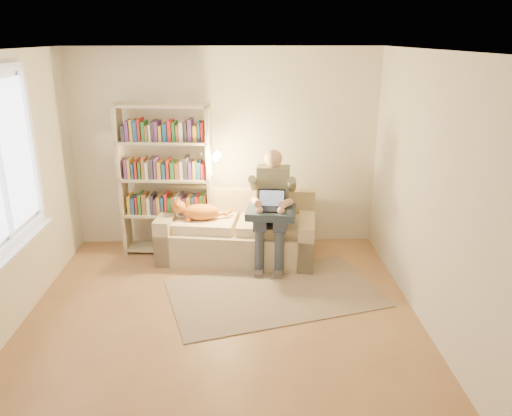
{
  "coord_description": "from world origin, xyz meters",
  "views": [
    {
      "loc": [
        0.22,
        -4.23,
        2.72
      ],
      "look_at": [
        0.37,
        1.0,
        0.91
      ],
      "focal_mm": 35.0,
      "sensor_mm": 36.0,
      "label": 1
    }
  ],
  "objects_px": {
    "cat": "(199,211)",
    "laptop": "(271,204)",
    "sofa": "(238,234)",
    "person": "(272,202)",
    "bookshelf": "(166,173)"
  },
  "relations": [
    {
      "from": "cat",
      "to": "laptop",
      "type": "bearing_deg",
      "value": -9.43
    },
    {
      "from": "sofa",
      "to": "laptop",
      "type": "height_order",
      "value": "laptop"
    },
    {
      "from": "person",
      "to": "cat",
      "type": "relative_size",
      "value": 2.07
    },
    {
      "from": "sofa",
      "to": "cat",
      "type": "distance_m",
      "value": 0.59
    },
    {
      "from": "person",
      "to": "laptop",
      "type": "bearing_deg",
      "value": -92.61
    },
    {
      "from": "sofa",
      "to": "bookshelf",
      "type": "bearing_deg",
      "value": 178.0
    },
    {
      "from": "bookshelf",
      "to": "sofa",
      "type": "bearing_deg",
      "value": -5.72
    },
    {
      "from": "cat",
      "to": "person",
      "type": "bearing_deg",
      "value": -1.57
    },
    {
      "from": "laptop",
      "to": "bookshelf",
      "type": "relative_size",
      "value": 0.18
    },
    {
      "from": "sofa",
      "to": "laptop",
      "type": "bearing_deg",
      "value": -32.0
    },
    {
      "from": "cat",
      "to": "bookshelf",
      "type": "relative_size",
      "value": 0.35
    },
    {
      "from": "sofa",
      "to": "bookshelf",
      "type": "distance_m",
      "value": 1.2
    },
    {
      "from": "person",
      "to": "bookshelf",
      "type": "relative_size",
      "value": 0.73
    },
    {
      "from": "sofa",
      "to": "person",
      "type": "relative_size",
      "value": 1.44
    },
    {
      "from": "cat",
      "to": "laptop",
      "type": "relative_size",
      "value": 1.95
    }
  ]
}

